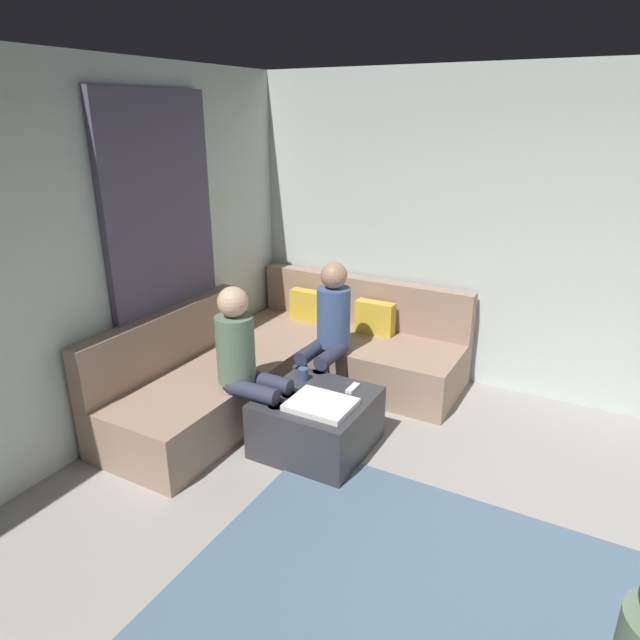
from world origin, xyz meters
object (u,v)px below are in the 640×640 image
sectional_couch (288,364)px  person_on_couch_back (328,329)px  ottoman (317,422)px  person_on_couch_side (247,361)px  coffee_mug (303,374)px  game_remote (353,388)px

sectional_couch → person_on_couch_back: size_ratio=2.12×
ottoman → person_on_couch_side: bearing=-161.5°
coffee_mug → person_on_couch_side: bearing=-127.6°
game_remote → person_on_couch_back: size_ratio=0.12×
sectional_couch → person_on_couch_back: bearing=8.7°
sectional_couch → ottoman: sectional_couch is taller
ottoman → person_on_couch_back: (-0.27, 0.68, 0.45)m
person_on_couch_side → person_on_couch_back: bearing=165.9°
sectional_couch → person_on_couch_side: 0.88m
game_remote → ottoman: bearing=-129.3°
sectional_couch → person_on_couch_side: person_on_couch_side is taller
sectional_couch → person_on_couch_side: (0.15, -0.79, 0.38)m
coffee_mug → person_on_couch_back: 0.54m
game_remote → person_on_couch_back: (-0.45, 0.46, 0.23)m
person_on_couch_back → game_remote: bearing=134.5°
game_remote → person_on_couch_side: person_on_couch_side is taller
sectional_couch → person_on_couch_side: size_ratio=2.12×
sectional_couch → ottoman: (0.63, -0.62, -0.07)m
person_on_couch_back → person_on_couch_side: same height
ottoman → game_remote: (0.18, 0.22, 0.22)m
ottoman → game_remote: size_ratio=5.07×
ottoman → game_remote: 0.36m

